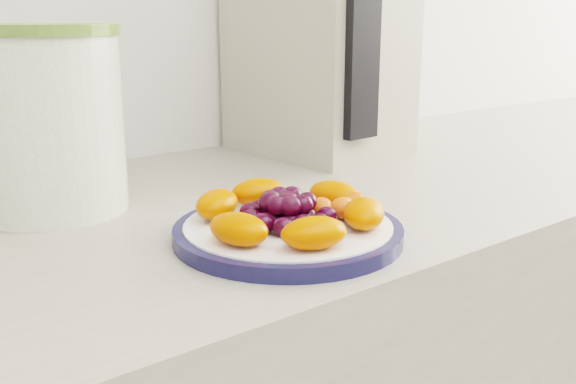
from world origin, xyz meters
TOP-DOWN VIEW (x-y plane):
  - plate_rim at (-0.08, 1.04)m, footprint 0.23×0.23m
  - plate_face at (-0.08, 1.04)m, footprint 0.21×0.21m
  - canister at (-0.24, 1.29)m, footprint 0.17×0.17m
  - canister_lid at (-0.24, 1.29)m, footprint 0.17×0.17m
  - appliance_body at (0.23, 1.36)m, footprint 0.21×0.28m
  - appliance_panel at (0.19, 1.22)m, footprint 0.06×0.02m
  - fruit_plate at (-0.08, 1.04)m, footprint 0.20×0.20m

SIDE VIEW (x-z plane):
  - plate_rim at x=-0.08m, z-range 0.90..0.91m
  - plate_face at x=-0.08m, z-range 0.90..0.92m
  - fruit_plate at x=-0.08m, z-range 0.91..0.95m
  - canister at x=-0.24m, z-range 0.90..1.10m
  - appliance_body at x=0.23m, z-range 0.90..1.24m
  - appliance_panel at x=0.19m, z-range 0.95..1.20m
  - canister_lid at x=-0.24m, z-range 1.10..1.11m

